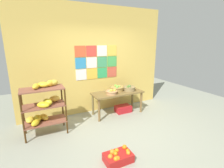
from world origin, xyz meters
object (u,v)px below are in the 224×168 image
at_px(fruit_basket_back_right, 117,88).
at_px(produce_crate_under_table, 123,109).
at_px(orange_crate_foreground, 118,157).
at_px(banana_shelf_unit, 44,104).
at_px(fruit_basket_back_left, 129,88).
at_px(display_table, 117,95).
at_px(fruit_basket_right, 112,92).

distance_m(fruit_basket_back_right, produce_crate_under_table, 0.65).
bearing_deg(orange_crate_foreground, produce_crate_under_table, 57.25).
relative_size(banana_shelf_unit, fruit_basket_back_left, 3.51).
xyz_separation_m(display_table, fruit_basket_back_right, (0.04, 0.12, 0.16)).
relative_size(fruit_basket_back_left, produce_crate_under_table, 0.76).
bearing_deg(orange_crate_foreground, display_table, 61.90).
bearing_deg(fruit_basket_right, orange_crate_foreground, -113.11).
bearing_deg(fruit_basket_back_left, display_table, 173.17).
bearing_deg(fruit_basket_back_left, fruit_basket_back_right, 152.52).
relative_size(fruit_basket_right, fruit_basket_back_right, 0.78).
relative_size(fruit_basket_right, produce_crate_under_table, 0.70).
bearing_deg(fruit_basket_back_right, fruit_basket_right, -141.01).
relative_size(banana_shelf_unit, produce_crate_under_table, 2.68).
relative_size(display_table, orange_crate_foreground, 2.99).
distance_m(fruit_basket_back_left, produce_crate_under_table, 0.65).
height_order(banana_shelf_unit, orange_crate_foreground, banana_shelf_unit).
height_order(display_table, fruit_basket_back_right, fruit_basket_back_right).
xyz_separation_m(fruit_basket_back_left, fruit_basket_back_right, (-0.32, 0.17, -0.00)).
relative_size(banana_shelf_unit, fruit_basket_right, 3.82).
relative_size(display_table, fruit_basket_back_left, 4.19).
bearing_deg(orange_crate_foreground, fruit_basket_back_left, 52.87).
height_order(banana_shelf_unit, display_table, banana_shelf_unit).
distance_m(fruit_basket_back_right, orange_crate_foreground, 2.22).
bearing_deg(fruit_basket_right, banana_shelf_unit, -175.71).
bearing_deg(fruit_basket_back_left, fruit_basket_right, -174.65).
xyz_separation_m(display_table, fruit_basket_back_left, (0.36, -0.04, 0.16)).
bearing_deg(fruit_basket_back_right, fruit_basket_back_left, -27.48).
distance_m(display_table, fruit_basket_right, 0.29).
height_order(display_table, fruit_basket_right, fruit_basket_right).
height_order(fruit_basket_right, produce_crate_under_table, fruit_basket_right).
xyz_separation_m(banana_shelf_unit, orange_crate_foreground, (1.01, -1.54, -0.61)).
height_order(fruit_basket_right, fruit_basket_back_left, fruit_basket_back_left).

